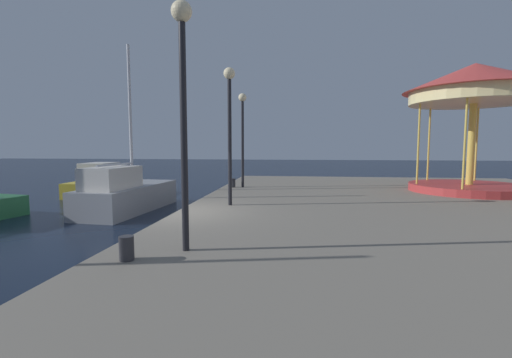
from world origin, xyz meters
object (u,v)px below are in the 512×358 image
at_px(sailboat_grey, 126,194).
at_px(bollard_center, 127,248).
at_px(bollard_north, 233,183).
at_px(carousel, 474,97).
at_px(lamp_post_mid_promenade, 230,112).
at_px(lamp_post_near_edge, 183,83).
at_px(lamp_post_far_end, 243,123).
at_px(motorboat_yellow, 102,183).

height_order(sailboat_grey, bollard_center, sailboat_grey).
distance_m(sailboat_grey, bollard_north, 4.58).
bearing_deg(carousel, bollard_center, -134.28).
bearing_deg(bollard_center, lamp_post_mid_promenade, 83.47).
relative_size(carousel, lamp_post_mid_promenade, 1.27).
bearing_deg(sailboat_grey, bollard_north, 28.97).
distance_m(lamp_post_near_edge, lamp_post_far_end, 9.81).
relative_size(motorboat_yellow, sailboat_grey, 0.68).
relative_size(lamp_post_near_edge, lamp_post_far_end, 1.03).
bearing_deg(sailboat_grey, motorboat_yellow, 128.83).
height_order(motorboat_yellow, carousel, carousel).
bearing_deg(bollard_north, motorboat_yellow, 161.73).
distance_m(carousel, bollard_center, 14.41).
bearing_deg(bollard_north, carousel, -2.05).
bearing_deg(bollard_north, lamp_post_mid_promenade, -80.33).
distance_m(motorboat_yellow, carousel, 18.48).
height_order(motorboat_yellow, lamp_post_far_end, lamp_post_far_end).
xyz_separation_m(lamp_post_mid_promenade, bollard_center, (-0.64, -5.55, -2.72)).
height_order(bollard_north, bollard_center, same).
xyz_separation_m(lamp_post_mid_promenade, bollard_north, (-0.82, 4.78, -2.72)).
bearing_deg(lamp_post_near_edge, motorboat_yellow, 125.76).
bearing_deg(carousel, bollard_north, 177.95).
height_order(carousel, lamp_post_mid_promenade, carousel).
distance_m(lamp_post_near_edge, bollard_north, 10.11).
bearing_deg(carousel, sailboat_grey, -172.38).
bearing_deg(bollard_center, bollard_north, 91.00).
xyz_separation_m(carousel, lamp_post_far_end, (-9.47, 0.47, -0.95)).
bearing_deg(motorboat_yellow, lamp_post_mid_promenade, -40.34).
bearing_deg(lamp_post_near_edge, bollard_north, 95.70).
distance_m(lamp_post_far_end, bollard_center, 10.80).
relative_size(sailboat_grey, lamp_post_near_edge, 1.57).
xyz_separation_m(motorboat_yellow, lamp_post_near_edge, (8.85, -12.29, 3.11)).
xyz_separation_m(carousel, bollard_north, (-9.91, 0.35, -3.64)).
distance_m(carousel, lamp_post_far_end, 9.53).
relative_size(sailboat_grey, bollard_center, 16.93).
xyz_separation_m(carousel, lamp_post_mid_promenade, (-9.10, -4.43, -0.92)).
bearing_deg(carousel, lamp_post_near_edge, -133.80).
relative_size(lamp_post_mid_promenade, bollard_center, 10.67).
distance_m(sailboat_grey, lamp_post_near_edge, 9.46).
distance_m(sailboat_grey, carousel, 14.57).
bearing_deg(carousel, motorboat_yellow, 170.57).
relative_size(lamp_post_mid_promenade, lamp_post_far_end, 1.01).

